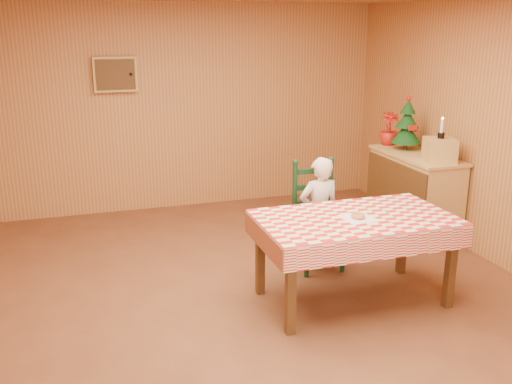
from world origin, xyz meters
The scene contains 12 objects.
ground centered at (0.00, 0.00, 0.00)m, with size 6.00×6.00×0.00m, color brown.
cabin_walls centered at (0.00, 0.53, 1.83)m, with size 5.10×6.05×2.65m.
dining_table centered at (0.76, -0.17, 0.69)m, with size 1.66×0.96×0.77m.
ladder_chair centered at (0.76, 0.62, 0.50)m, with size 0.44×0.40×1.08m.
seated_child centered at (0.76, 0.56, 0.56)m, with size 0.41×0.27×1.12m, color silver.
napkin centered at (0.76, -0.22, 0.77)m, with size 0.26×0.26×0.00m, color white.
donut centered at (0.76, -0.22, 0.79)m, with size 0.12×0.12×0.04m, color #C78447.
shelf_unit centered at (2.21, 1.17, 0.47)m, with size 0.54×1.24×0.93m.
crate centered at (2.22, 0.77, 1.06)m, with size 0.30×0.30×0.25m, color tan.
christmas_tree centered at (2.22, 1.41, 1.21)m, with size 0.34×0.34×0.62m.
flower_arrangement centered at (2.17, 1.72, 1.13)m, with size 0.22×0.22×0.39m, color #B01A10.
candle_set centered at (2.22, 0.77, 1.24)m, with size 0.07×0.07×0.22m.
Camera 1 is at (-1.43, -4.23, 2.31)m, focal length 40.00 mm.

